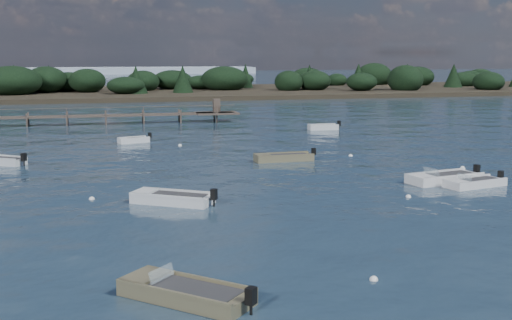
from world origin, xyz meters
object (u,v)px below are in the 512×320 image
object	(u,v)px
dinghy_mid_white_a	(444,180)
dinghy_extra_a	(284,159)
dinghy_mid_white_b	(475,184)
dinghy_mid_grey	(172,200)
dinghy_near_olive	(186,295)
tender_far_white	(134,141)
tender_far_grey_b	(323,128)
tender_far_grey	(3,162)

from	to	relation	value
dinghy_mid_white_a	dinghy_extra_a	bearing A→B (deg)	126.98
dinghy_mid_white_a	dinghy_mid_white_b	distance (m)	2.01
dinghy_mid_grey	dinghy_near_olive	xyz separation A→B (m)	(-1.08, -14.04, -0.01)
dinghy_mid_grey	tender_far_white	distance (m)	24.76
dinghy_mid_grey	tender_far_grey_b	size ratio (longest dim) A/B	1.32
tender_far_grey	dinghy_mid_white_b	world-z (taller)	tender_far_grey
dinghy_mid_grey	tender_far_grey_b	distance (m)	35.84
tender_far_white	tender_far_grey	bearing A→B (deg)	-136.37
tender_far_white	tender_far_grey_b	world-z (taller)	tender_far_grey_b
dinghy_mid_white_a	tender_far_grey_b	distance (m)	28.46
tender_far_white	dinghy_extra_a	world-z (taller)	dinghy_extra_a
dinghy_mid_white_b	dinghy_near_olive	bearing A→B (deg)	-144.29
dinghy_mid_grey	dinghy_extra_a	bearing A→B (deg)	50.92
dinghy_near_olive	dinghy_extra_a	bearing A→B (deg)	67.42
tender_far_grey	dinghy_near_olive	distance (m)	30.89
dinghy_near_olive	tender_far_grey_b	distance (m)	48.71
dinghy_mid_grey	dinghy_mid_white_b	bearing A→B (deg)	0.35
dinghy_mid_white_b	tender_far_grey_b	world-z (taller)	tender_far_grey_b
dinghy_near_olive	dinghy_mid_white_b	bearing A→B (deg)	35.71
dinghy_mid_white_b	dinghy_near_olive	world-z (taller)	dinghy_near_olive
tender_far_grey	dinghy_near_olive	bearing A→B (deg)	-71.63
dinghy_mid_white_a	tender_far_white	world-z (taller)	dinghy_mid_white_a
tender_far_white	dinghy_near_olive	bearing A→B (deg)	-90.30
tender_far_white	tender_far_grey_b	distance (m)	20.93
dinghy_mid_white_b	dinghy_extra_a	world-z (taller)	dinghy_extra_a
dinghy_near_olive	dinghy_extra_a	xyz separation A→B (m)	(10.84, 26.07, -0.00)
dinghy_mid_white_a	dinghy_near_olive	world-z (taller)	dinghy_mid_white_a
dinghy_near_olive	dinghy_extra_a	size ratio (longest dim) A/B	0.93
dinghy_mid_grey	dinghy_mid_white_a	size ratio (longest dim) A/B	0.86
tender_far_white	dinghy_extra_a	bearing A→B (deg)	-50.11
dinghy_mid_white_b	tender_far_grey_b	bearing A→B (deg)	88.63
tender_far_white	dinghy_near_olive	size ratio (longest dim) A/B	0.70
dinghy_mid_white_b	dinghy_near_olive	size ratio (longest dim) A/B	0.97
dinghy_mid_grey	dinghy_near_olive	bearing A→B (deg)	-94.40
dinghy_mid_white_a	dinghy_mid_white_b	xyz separation A→B (m)	(1.14, -1.66, -0.02)
dinghy_near_olive	tender_far_grey	bearing A→B (deg)	108.37
dinghy_mid_grey	tender_far_white	xyz separation A→B (m)	(-0.87, 24.75, -0.01)
dinghy_mid_white_b	dinghy_extra_a	size ratio (longest dim) A/B	0.90
tender_far_grey	dinghy_near_olive	xyz separation A→B (m)	(9.73, -29.31, -0.01)
tender_far_grey	dinghy_mid_grey	distance (m)	18.71
dinghy_near_olive	tender_far_grey_b	size ratio (longest dim) A/B	1.28
tender_far_white	dinghy_extra_a	size ratio (longest dim) A/B	0.65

